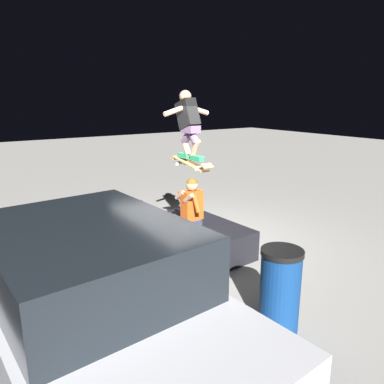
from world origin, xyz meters
name	(u,v)px	position (x,y,z in m)	size (l,w,h in m)	color
ground_plane	(198,244)	(0.00, 0.00, 0.00)	(40.00, 40.00, 0.00)	gray
ledge_box_main	(205,235)	(-0.24, 0.01, 0.25)	(1.90, 0.77, 0.51)	black
person_sitting_on_ledge	(187,214)	(-0.33, 0.45, 0.75)	(0.59, 0.76, 1.34)	#2D3856
skateboard	(190,164)	(-0.17, 0.27, 1.56)	(1.03, 0.24, 0.17)	#AD8451
skater_airborne	(188,122)	(-0.11, 0.28, 2.25)	(0.62, 0.89, 1.12)	#2D9E66
kicker_ramp	(133,219)	(1.82, 0.45, 0.06)	(1.07, 0.98, 0.40)	#38383D
trash_bin	(280,290)	(-2.66, 0.72, 0.50)	(0.48, 0.48, 1.00)	navy
parked_car	(84,297)	(-2.06, 2.76, 0.79)	(4.31, 2.15, 1.56)	#B7B7BC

